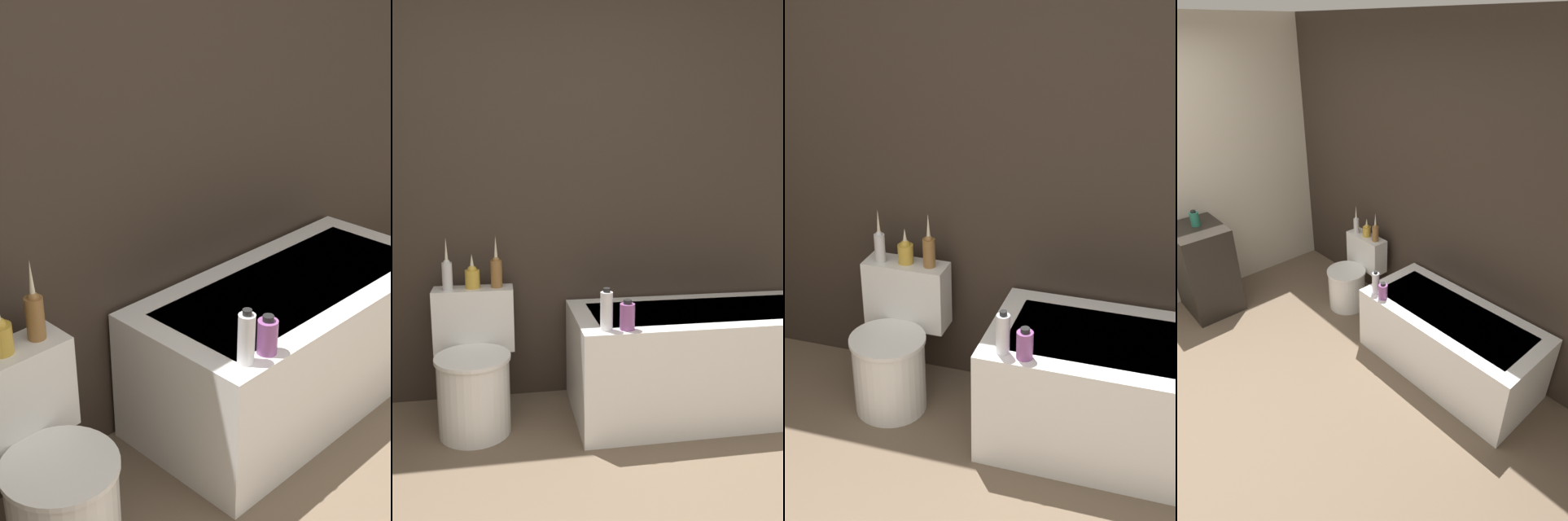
{
  "view_description": "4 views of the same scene",
  "coord_description": "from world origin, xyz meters",
  "views": [
    {
      "loc": [
        -1.35,
        0.16,
        1.94
      ],
      "look_at": [
        0.16,
        1.66,
        0.94
      ],
      "focal_mm": 50.0,
      "sensor_mm": 36.0,
      "label": 1
    },
    {
      "loc": [
        -0.24,
        -0.78,
        1.34
      ],
      "look_at": [
        0.15,
        1.5,
        0.92
      ],
      "focal_mm": 35.0,
      "sensor_mm": 36.0,
      "label": 2
    },
    {
      "loc": [
        0.96,
        -1.06,
        2.3
      ],
      "look_at": [
        0.15,
        1.5,
        1.01
      ],
      "focal_mm": 50.0,
      "sensor_mm": 36.0,
      "label": 3
    },
    {
      "loc": [
        2.3,
        -0.35,
        2.49
      ],
      "look_at": [
        0.22,
        1.5,
        0.87
      ],
      "focal_mm": 28.0,
      "sensor_mm": 36.0,
      "label": 4
    }
  ],
  "objects": [
    {
      "name": "wall_back_tiled",
      "position": [
        0.0,
        2.14,
        1.3
      ],
      "size": [
        6.4,
        0.06,
        2.6
      ],
      "color": "#332821",
      "rests_on": "ground_plane"
    },
    {
      "name": "bathtub",
      "position": [
        0.84,
        1.76,
        0.29
      ],
      "size": [
        1.43,
        0.67,
        0.58
      ],
      "color": "white",
      "rests_on": "ground"
    },
    {
      "name": "toilet",
      "position": [
        -0.4,
        1.78,
        0.31
      ],
      "size": [
        0.43,
        0.54,
        0.7
      ],
      "color": "white",
      "rests_on": "ground"
    },
    {
      "name": "vase_gold",
      "position": [
        -0.53,
        1.94,
        0.79
      ],
      "size": [
        0.05,
        0.05,
        0.28
      ],
      "color": "silver",
      "rests_on": "toilet"
    },
    {
      "name": "vase_silver",
      "position": [
        -0.4,
        1.97,
        0.76
      ],
      "size": [
        0.08,
        0.08,
        0.19
      ],
      "color": "gold",
      "rests_on": "toilet"
    },
    {
      "name": "vase_bronze",
      "position": [
        -0.27,
        1.96,
        0.79
      ],
      "size": [
        0.06,
        0.06,
        0.28
      ],
      "color": "olive",
      "rests_on": "toilet"
    },
    {
      "name": "shampoo_bottle_tall",
      "position": [
        0.25,
        1.5,
        0.67
      ],
      "size": [
        0.06,
        0.06,
        0.21
      ],
      "color": "silver",
      "rests_on": "bathtub"
    },
    {
      "name": "shampoo_bottle_short",
      "position": [
        0.35,
        1.49,
        0.64
      ],
      "size": [
        0.07,
        0.07,
        0.15
      ],
      "color": "#8C4C8C",
      "rests_on": "bathtub"
    }
  ]
}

